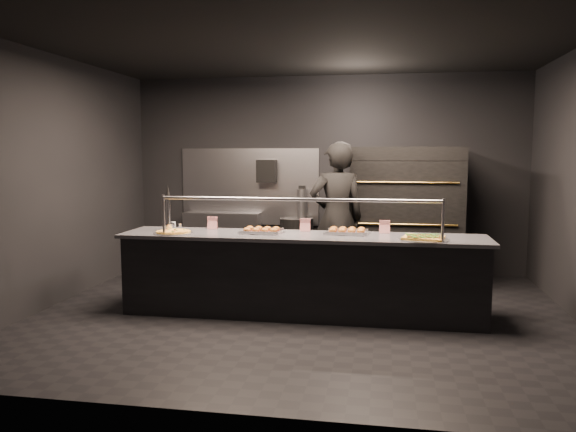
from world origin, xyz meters
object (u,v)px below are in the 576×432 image
object	(u,v)px
slider_tray_b	(347,231)
service_counter	(301,275)
fire_extinguisher	(302,203)
pizza_oven	(405,214)
round_pizza	(173,232)
beer_tap	(169,217)
worker	(337,218)
trash_bin	(297,245)
towel_dispenser	(267,171)
slider_tray_a	(262,231)
square_pizza	(423,238)
prep_shelf	(223,241)

from	to	relation	value
slider_tray_b	service_counter	bearing A→B (deg)	-163.24
service_counter	fire_extinguisher	world-z (taller)	service_counter
pizza_oven	round_pizza	size ratio (longest dim) A/B	4.30
beer_tap	slider_tray_b	distance (m)	2.10
worker	trash_bin	bearing A→B (deg)	-76.04
trash_bin	worker	distance (m)	1.41
towel_dispenser	trash_bin	bearing A→B (deg)	-18.94
service_counter	slider_tray_a	distance (m)	0.67
beer_tap	trash_bin	size ratio (longest dim) A/B	0.63
slider_tray_a	square_pizza	distance (m)	1.80
prep_shelf	square_pizza	distance (m)	3.86
beer_tap	towel_dispenser	bearing A→B (deg)	73.10
pizza_oven	square_pizza	bearing A→B (deg)	-86.58
fire_extinguisher	beer_tap	world-z (taller)	beer_tap
pizza_oven	slider_tray_a	bearing A→B (deg)	-131.97
pizza_oven	slider_tray_b	world-z (taller)	pizza_oven
slider_tray_b	square_pizza	size ratio (longest dim) A/B	1.00
towel_dispenser	square_pizza	xyz separation A→B (m)	(2.22, -2.54, -0.61)
worker	fire_extinguisher	bearing A→B (deg)	-81.81
towel_dispenser	round_pizza	bearing A→B (deg)	-102.22
square_pizza	slider_tray_b	bearing A→B (deg)	159.97
pizza_oven	trash_bin	world-z (taller)	pizza_oven
slider_tray_b	fire_extinguisher	bearing A→B (deg)	110.69
round_pizza	pizza_oven	bearing A→B (deg)	37.72
towel_dispenser	round_pizza	size ratio (longest dim) A/B	0.79
slider_tray_b	square_pizza	world-z (taller)	slider_tray_b
round_pizza	square_pizza	bearing A→B (deg)	0.00
pizza_oven	square_pizza	world-z (taller)	pizza_oven
round_pizza	towel_dispenser	bearing A→B (deg)	77.78
service_counter	towel_dispenser	xyz separation A→B (m)	(-0.90, 2.39, 1.09)
fire_extinguisher	trash_bin	size ratio (longest dim) A/B	0.60
slider_tray_b	worker	bearing A→B (deg)	101.69
prep_shelf	square_pizza	xyz separation A→B (m)	(2.92, -2.47, 0.49)
pizza_oven	worker	world-z (taller)	worker
towel_dispenser	fire_extinguisher	world-z (taller)	towel_dispenser
prep_shelf	towel_dispenser	size ratio (longest dim) A/B	3.43
towel_dispenser	round_pizza	world-z (taller)	towel_dispenser
pizza_oven	towel_dispenser	size ratio (longest dim) A/B	5.46
slider_tray_b	towel_dispenser	bearing A→B (deg)	122.00
slider_tray_a	trash_bin	distance (m)	2.24
square_pizza	trash_bin	distance (m)	2.98
beer_tap	square_pizza	distance (m)	2.94
prep_shelf	slider_tray_b	bearing A→B (deg)	-45.94
service_counter	slider_tray_a	bearing A→B (deg)	174.14
pizza_oven	service_counter	bearing A→B (deg)	-122.27
pizza_oven	slider_tray_b	size ratio (longest dim) A/B	3.68
fire_extinguisher	round_pizza	world-z (taller)	fire_extinguisher
round_pizza	slider_tray_a	world-z (taller)	slider_tray_a
prep_shelf	slider_tray_a	size ratio (longest dim) A/B	2.34
service_counter	fire_extinguisher	bearing A→B (deg)	98.30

